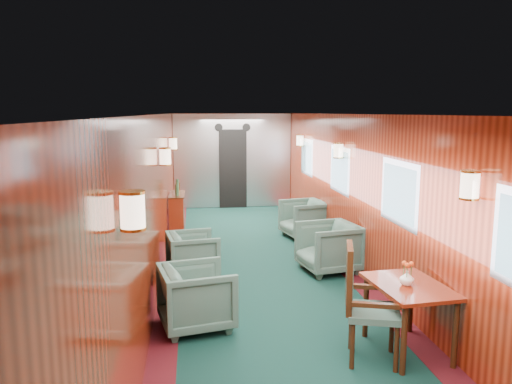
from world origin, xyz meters
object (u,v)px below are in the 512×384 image
side_chair (363,299)px  armchair_right_far (304,219)px  armchair_left_near (197,297)px  armchair_right_near (328,247)px  credenza (177,214)px  dining_table (409,295)px  armchair_left_far (193,254)px

side_chair → armchair_right_far: size_ratio=1.44×
side_chair → armchair_left_near: size_ratio=1.46×
armchair_left_near → armchair_right_near: size_ratio=0.95×
side_chair → credenza: size_ratio=1.04×
armchair_right_near → armchair_left_near: bearing=-59.5°
armchair_left_near → armchair_right_near: 2.70m
dining_table → credenza: 5.77m
dining_table → armchair_left_near: armchair_left_near is taller
dining_table → armchair_left_far: bearing=123.8°
armchair_left_near → armchair_left_far: size_ratio=1.08×
side_chair → armchair_right_near: bearing=97.5°
armchair_right_near → armchair_right_far: (0.10, 2.14, -0.01)m
armchair_left_near → armchair_left_far: (-0.04, 1.82, -0.03)m
side_chair → credenza: bearing=126.4°
dining_table → armchair_left_near: size_ratio=1.27×
armchair_left_near → credenza: bearing=-7.8°
armchair_left_far → armchair_right_far: 3.02m
armchair_right_near → dining_table: bearing=-8.7°
credenza → armchair_right_near: credenza is taller
armchair_left_far → armchair_right_near: size_ratio=0.88×
credenza → armchair_right_near: size_ratio=1.34×
armchair_right_near → credenza: bearing=-148.1°
armchair_right_far → armchair_right_near: bearing=-15.5°
credenza → armchair_left_far: bearing=-83.1°
side_chair → armchair_left_far: size_ratio=1.58×
dining_table → armchair_left_far: (-2.17, 2.68, -0.27)m
dining_table → armchair_right_far: (-0.00, 4.78, -0.24)m
dining_table → armchair_left_near: (-2.13, 0.86, -0.24)m
armchair_left_far → armchair_right_near: (2.07, -0.03, 0.05)m
credenza → armchair_left_far: size_ratio=1.53×
dining_table → armchair_right_far: 4.79m
armchair_right_near → armchair_right_far: armchair_right_near is taller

